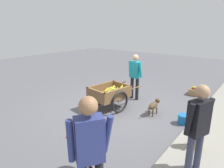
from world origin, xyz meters
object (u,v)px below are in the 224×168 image
object	(u,v)px
cyclist_person	(90,148)
apple_crate	(194,91)
dog	(154,105)
plastic_bucket	(184,119)
vendor_person	(135,73)
bystander_person	(198,125)
fruit_cart	(110,94)
fire_hydrant	(195,136)

from	to	relation	value
cyclist_person	apple_crate	distance (m)	5.78
cyclist_person	dog	xyz separation A→B (m)	(-3.28, -0.75, -0.72)
dog	plastic_bucket	size ratio (longest dim) A/B	2.37
vendor_person	bystander_person	bearing A→B (deg)	46.82
fruit_cart	fire_hydrant	world-z (taller)	fruit_cart
vendor_person	plastic_bucket	distance (m)	2.21
plastic_bucket	bystander_person	size ratio (longest dim) A/B	0.18
fruit_cart	cyclist_person	world-z (taller)	cyclist_person
fruit_cart	vendor_person	size ratio (longest dim) A/B	1.15
fruit_cart	dog	distance (m)	1.32
fruit_cart	dog	world-z (taller)	fruit_cart
bystander_person	cyclist_person	bearing A→B (deg)	-28.98
fruit_cart	cyclist_person	distance (m)	3.54
vendor_person	apple_crate	world-z (taller)	vendor_person
vendor_person	cyclist_person	distance (m)	4.39
apple_crate	fire_hydrant	bearing A→B (deg)	15.84
bystander_person	dog	bearing A→B (deg)	-138.42
apple_crate	fruit_cart	bearing A→B (deg)	-30.24
vendor_person	cyclist_person	bearing A→B (deg)	24.60
cyclist_person	plastic_bucket	xyz separation A→B (m)	(-3.24, 0.10, -0.87)
dog	plastic_bucket	distance (m)	0.87
fire_hydrant	vendor_person	bearing A→B (deg)	-125.82
vendor_person	dog	world-z (taller)	vendor_person
fruit_cart	bystander_person	size ratio (longest dim) A/B	1.10
cyclist_person	dog	size ratio (longest dim) A/B	2.45
cyclist_person	bystander_person	bearing A→B (deg)	151.02
fire_hydrant	bystander_person	xyz separation A→B (m)	(0.70, 0.18, 0.61)
dog	fire_hydrant	world-z (taller)	fire_hydrant
vendor_person	cyclist_person	world-z (taller)	cyclist_person
fire_hydrant	apple_crate	bearing A→B (deg)	-164.16
vendor_person	fruit_cart	bearing A→B (deg)	-8.50
dog	apple_crate	distance (m)	2.46
vendor_person	dog	distance (m)	1.43
fruit_cart	dog	xyz separation A→B (m)	(-0.41, 1.24, -0.17)
fruit_cart	plastic_bucket	size ratio (longest dim) A/B	6.13
fire_hydrant	apple_crate	distance (m)	3.65
vendor_person	dog	bearing A→B (deg)	56.52
fruit_cart	plastic_bucket	world-z (taller)	fruit_cart
apple_crate	dog	bearing A→B (deg)	-9.55
cyclist_person	fire_hydrant	distance (m)	2.39
vendor_person	plastic_bucket	world-z (taller)	vendor_person
dog	cyclist_person	bearing A→B (deg)	12.89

